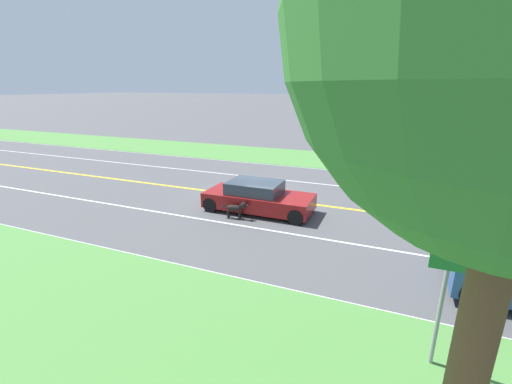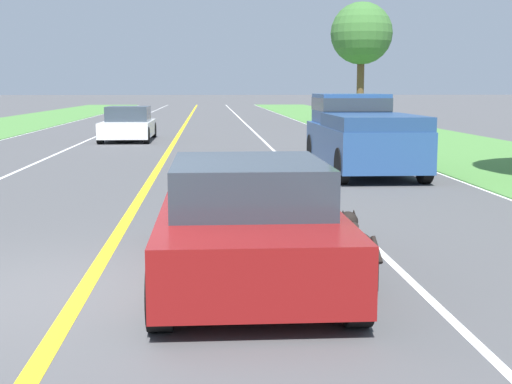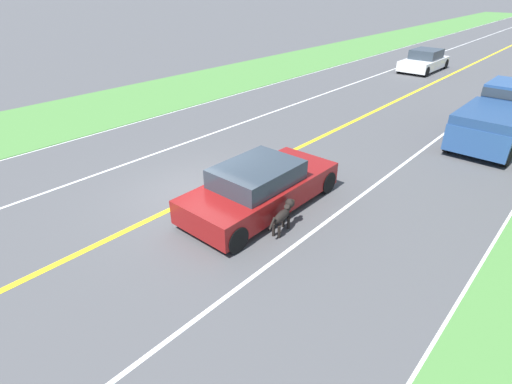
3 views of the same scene
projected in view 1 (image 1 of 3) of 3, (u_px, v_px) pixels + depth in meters
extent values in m
plane|color=#4C4C4F|center=(261.00, 198.00, 16.54)|extent=(400.00, 400.00, 0.00)
cube|color=yellow|center=(261.00, 198.00, 16.54)|extent=(0.18, 160.00, 0.01)
cube|color=white|center=(176.00, 265.00, 10.36)|extent=(0.14, 160.00, 0.01)
cube|color=white|center=(300.00, 167.00, 22.72)|extent=(0.14, 160.00, 0.01)
cube|color=white|center=(228.00, 223.00, 13.45)|extent=(0.10, 160.00, 0.01)
cube|color=white|center=(283.00, 180.00, 19.63)|extent=(0.10, 160.00, 0.01)
cube|color=#4C843D|center=(99.00, 326.00, 7.71)|extent=(6.00, 160.00, 0.03)
cube|color=#4C843D|center=(310.00, 158.00, 25.37)|extent=(6.00, 160.00, 0.03)
cube|color=maroon|center=(259.00, 200.00, 14.65)|extent=(1.89, 4.61, 0.63)
cube|color=#2D3842|center=(255.00, 187.00, 14.54)|extent=(1.63, 2.21, 0.50)
cylinder|color=black|center=(296.00, 217.00, 13.25)|extent=(0.22, 0.64, 0.64)
cylinder|color=black|center=(210.00, 205.00, 14.63)|extent=(0.22, 0.64, 0.64)
cylinder|color=black|center=(307.00, 204.00, 14.77)|extent=(0.22, 0.64, 0.64)
cylinder|color=black|center=(228.00, 194.00, 16.14)|extent=(0.22, 0.64, 0.64)
ellipsoid|color=black|center=(234.00, 208.00, 13.85)|extent=(0.32, 0.70, 0.24)
cylinder|color=black|center=(239.00, 216.00, 13.81)|extent=(0.07, 0.07, 0.33)
cylinder|color=black|center=(228.00, 215.00, 13.92)|extent=(0.07, 0.07, 0.33)
cylinder|color=black|center=(240.00, 214.00, 13.95)|extent=(0.07, 0.07, 0.33)
cylinder|color=black|center=(229.00, 213.00, 14.06)|extent=(0.07, 0.07, 0.33)
cylinder|color=black|center=(241.00, 206.00, 13.76)|extent=(0.17, 0.20, 0.18)
sphere|color=black|center=(244.00, 205.00, 13.71)|extent=(0.26, 0.26, 0.23)
ellipsoid|color=#331E14|center=(247.00, 206.00, 13.68)|extent=(0.12, 0.12, 0.09)
cone|color=black|center=(243.00, 203.00, 13.63)|extent=(0.08, 0.08, 0.10)
cone|color=black|center=(244.00, 202.00, 13.74)|extent=(0.08, 0.08, 0.10)
cylinder|color=black|center=(224.00, 206.00, 13.94)|extent=(0.09, 0.26, 0.25)
cylinder|color=black|center=(477.00, 295.00, 8.19)|extent=(0.22, 0.80, 0.80)
cylinder|color=black|center=(465.00, 260.00, 9.81)|extent=(0.22, 0.80, 0.80)
cylinder|color=brown|center=(474.00, 347.00, 4.20)|extent=(0.48, 0.48, 4.26)
cylinder|color=gray|center=(440.00, 308.00, 6.31)|extent=(0.08, 0.08, 2.53)
cube|color=#238438|center=(450.00, 260.00, 5.96)|extent=(0.03, 0.64, 0.40)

